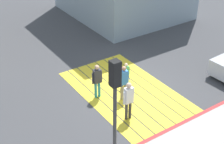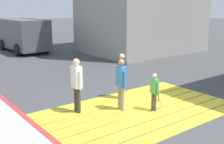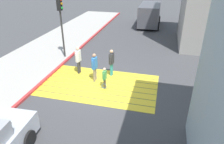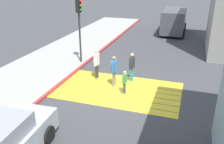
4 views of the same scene
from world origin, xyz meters
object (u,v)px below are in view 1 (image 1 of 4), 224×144
pedestrian_adult_lead (97,79)px  pedestrian_adult_trailing (129,98)px  pedestrian_adult_side (124,80)px  pedestrian_child_with_racket (126,73)px  traffic_light_corner (115,96)px

pedestrian_adult_lead → pedestrian_adult_trailing: pedestrian_adult_trailing is taller
pedestrian_adult_trailing → pedestrian_adult_side: 1.42m
pedestrian_adult_side → pedestrian_child_with_racket: 1.11m
traffic_light_corner → pedestrian_adult_side: traffic_light_corner is taller
pedestrian_adult_trailing → pedestrian_adult_side: bearing=-27.9°
traffic_light_corner → pedestrian_child_with_racket: (3.97, -3.39, -2.34)m
pedestrian_adult_lead → pedestrian_adult_side: bearing=-130.6°
traffic_light_corner → pedestrian_adult_trailing: traffic_light_corner is taller
traffic_light_corner → pedestrian_child_with_racket: traffic_light_corner is taller
pedestrian_adult_lead → pedestrian_adult_side: pedestrian_adult_side is taller
pedestrian_adult_side → traffic_light_corner: bearing=140.0°
pedestrian_adult_lead → pedestrian_adult_side: size_ratio=0.99×
pedestrian_adult_lead → pedestrian_adult_trailing: (-2.02, -0.23, 0.05)m
pedestrian_adult_trailing → pedestrian_child_with_racket: (2.05, -1.39, -0.32)m
pedestrian_adult_lead → pedestrian_adult_side: 1.18m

